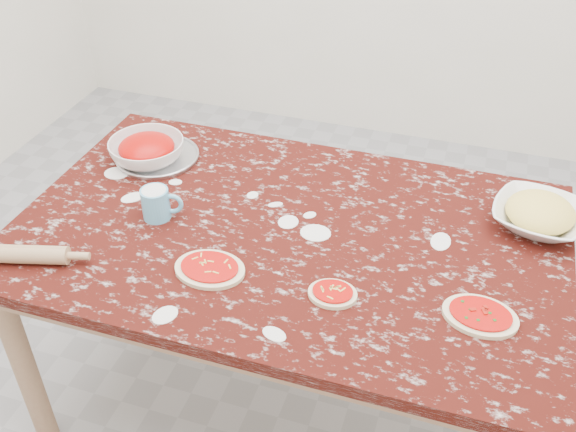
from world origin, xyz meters
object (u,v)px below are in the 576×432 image
(cheese_bowl, at_px, (539,217))
(rolling_pin, at_px, (21,254))
(sauce_bowl, at_px, (147,151))
(worktable, at_px, (288,251))
(pizza_tray, at_px, (158,157))
(flour_mug, at_px, (157,203))

(cheese_bowl, height_order, rolling_pin, cheese_bowl)
(sauce_bowl, xyz_separation_m, rolling_pin, (-0.08, -0.58, -0.01))
(worktable, relative_size, sauce_bowl, 6.36)
(pizza_tray, height_order, sauce_bowl, sauce_bowl)
(sauce_bowl, relative_size, rolling_pin, 0.97)
(worktable, xyz_separation_m, rolling_pin, (-0.65, -0.36, 0.11))
(pizza_tray, relative_size, sauce_bowl, 1.10)
(worktable, bearing_deg, cheese_bowl, 19.55)
(pizza_tray, distance_m, sauce_bowl, 0.05)
(cheese_bowl, bearing_deg, rolling_pin, -155.59)
(sauce_bowl, distance_m, flour_mug, 0.33)
(rolling_pin, bearing_deg, flour_mug, 49.23)
(pizza_tray, bearing_deg, worktable, -23.62)
(cheese_bowl, bearing_deg, worktable, -160.45)
(rolling_pin, bearing_deg, pizza_tray, 80.48)
(flour_mug, relative_size, rolling_pin, 0.47)
(cheese_bowl, relative_size, rolling_pin, 1.02)
(cheese_bowl, distance_m, flour_mug, 1.13)
(worktable, xyz_separation_m, flour_mug, (-0.39, -0.06, 0.13))
(worktable, xyz_separation_m, pizza_tray, (-0.55, 0.24, 0.09))
(worktable, bearing_deg, rolling_pin, -150.79)
(sauce_bowl, bearing_deg, flour_mug, -56.75)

